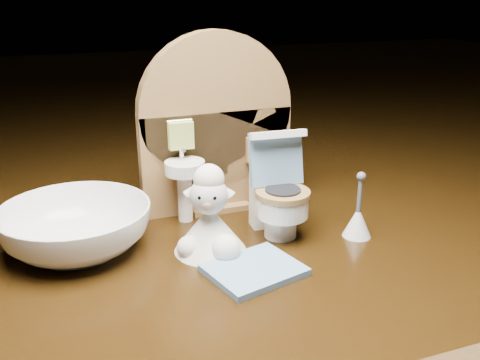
# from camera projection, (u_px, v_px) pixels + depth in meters

# --- Properties ---
(backdrop_panel) EXTENTS (0.13, 0.05, 0.15)m
(backdrop_panel) POSITION_uv_depth(u_px,v_px,m) (215.00, 134.00, 0.45)
(backdrop_panel) COLOR olive
(backdrop_panel) RESTS_ON ground
(toy_toilet) EXTENTS (0.04, 0.05, 0.08)m
(toy_toilet) POSITION_uv_depth(u_px,v_px,m) (278.00, 196.00, 0.41)
(toy_toilet) COLOR white
(toy_toilet) RESTS_ON ground
(bath_mat) EXTENTS (0.07, 0.06, 0.00)m
(bath_mat) POSITION_uv_depth(u_px,v_px,m) (254.00, 270.00, 0.36)
(bath_mat) COLOR #6991B6
(bath_mat) RESTS_ON ground
(toilet_brush) EXTENTS (0.02, 0.02, 0.05)m
(toilet_brush) POSITION_uv_depth(u_px,v_px,m) (358.00, 220.00, 0.41)
(toilet_brush) COLOR white
(toilet_brush) RESTS_ON ground
(plush_lamb) EXTENTS (0.05, 0.05, 0.07)m
(plush_lamb) POSITION_uv_depth(u_px,v_px,m) (210.00, 222.00, 0.38)
(plush_lamb) COLOR white
(plush_lamb) RESTS_ON ground
(ceramic_bowl) EXTENTS (0.14, 0.14, 0.03)m
(ceramic_bowl) POSITION_uv_depth(u_px,v_px,m) (76.00, 229.00, 0.39)
(ceramic_bowl) COLOR white
(ceramic_bowl) RESTS_ON ground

